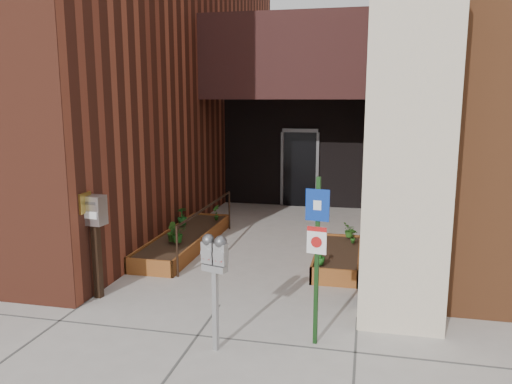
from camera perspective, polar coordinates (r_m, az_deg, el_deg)
The scene contains 15 objects.
ground at distance 7.59m, azimuth -4.17°, elevation -12.76°, with size 80.00×80.00×0.00m, color #9E9991.
architecture at distance 13.89m, azimuth 3.44°, elevation 18.71°, with size 20.00×14.60×10.00m.
planter_left at distance 10.44m, azimuth -8.09°, elevation -5.52°, with size 0.90×3.60×0.30m.
planter_right at distance 9.33m, azimuth 9.35°, elevation -7.50°, with size 0.80×2.20×0.30m.
handrail at distance 10.07m, azimuth -5.61°, elevation -2.44°, with size 0.04×3.34×0.90m.
parking_meter at distance 5.94m, azimuth -4.75°, elevation -7.94°, with size 0.34×0.19×1.45m.
sign_post at distance 6.06m, azimuth 6.98°, elevation -5.88°, with size 0.29×0.09×2.11m.
payment_dropbox at distance 7.87m, azimuth -17.92°, elevation -3.57°, with size 0.34×0.27×1.60m.
shrub_left_a at distance 9.70m, azimuth -8.93°, elevation -4.66°, with size 0.32×0.32×0.36m, color #1C5D1A.
shrub_left_b at distance 9.80m, azimuth -9.66°, elevation -4.48°, with size 0.21×0.21×0.37m, color #285618.
shrub_left_c at distance 11.03m, azimuth -8.43°, elevation -2.73°, with size 0.21×0.21×0.38m, color #1A5E1F.
shrub_left_d at distance 11.36m, azimuth -4.58°, elevation -2.36°, with size 0.18×0.18×0.34m, color #215518.
shrub_right_a at distance 8.40m, azimuth 7.33°, elevation -7.23°, with size 0.17×0.17×0.30m, color #1B5E1B.
shrub_right_b at distance 9.71m, azimuth 11.06°, elevation -4.91°, with size 0.16×0.16×0.30m, color #24601B.
shrub_right_c at distance 10.10m, azimuth 10.62°, elevation -4.29°, with size 0.26×0.26×0.29m, color #2B611B.
Camera 1 is at (2.04, -6.67, 3.00)m, focal length 35.00 mm.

